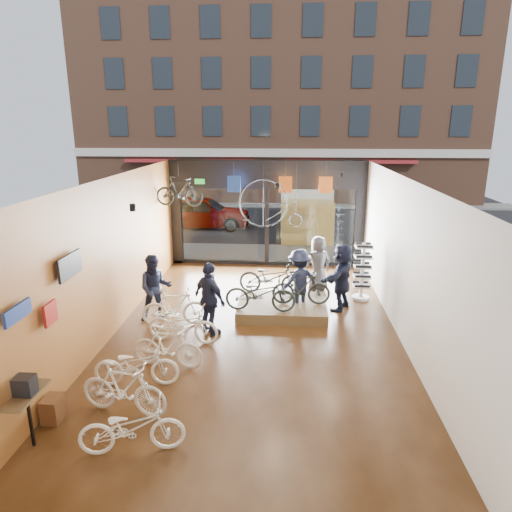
# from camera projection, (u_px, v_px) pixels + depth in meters

# --- Properties ---
(ground_plane) EXTENTS (7.00, 12.00, 0.04)m
(ground_plane) POSITION_uv_depth(u_px,v_px,m) (255.00, 336.00, 11.24)
(ground_plane) COLOR black
(ground_plane) RESTS_ON ground
(ceiling) EXTENTS (7.00, 12.00, 0.04)m
(ceiling) POSITION_uv_depth(u_px,v_px,m) (255.00, 179.00, 10.18)
(ceiling) COLOR black
(ceiling) RESTS_ON ground
(wall_left) EXTENTS (0.04, 12.00, 3.80)m
(wall_left) POSITION_uv_depth(u_px,v_px,m) (109.00, 258.00, 10.95)
(wall_left) COLOR #A07131
(wall_left) RESTS_ON ground
(wall_right) EXTENTS (0.04, 12.00, 3.80)m
(wall_right) POSITION_uv_depth(u_px,v_px,m) (408.00, 264.00, 10.48)
(wall_right) COLOR beige
(wall_right) RESTS_ON ground
(wall_back) EXTENTS (7.00, 0.04, 3.80)m
(wall_back) POSITION_uv_depth(u_px,v_px,m) (216.00, 420.00, 4.94)
(wall_back) COLOR beige
(wall_back) RESTS_ON ground
(storefront) EXTENTS (7.00, 0.26, 3.80)m
(storefront) POSITION_uv_depth(u_px,v_px,m) (267.00, 214.00, 16.46)
(storefront) COLOR black
(storefront) RESTS_ON ground
(exit_sign) EXTENTS (0.35, 0.06, 0.18)m
(exit_sign) POSITION_uv_depth(u_px,v_px,m) (200.00, 181.00, 16.19)
(exit_sign) COLOR #198C26
(exit_sign) RESTS_ON storefront
(street_road) EXTENTS (30.00, 18.00, 0.02)m
(street_road) POSITION_uv_depth(u_px,v_px,m) (274.00, 217.00, 25.62)
(street_road) COLOR black
(street_road) RESTS_ON ground
(sidewalk_near) EXTENTS (30.00, 2.40, 0.12)m
(sidewalk_near) POSITION_uv_depth(u_px,v_px,m) (268.00, 254.00, 18.12)
(sidewalk_near) COLOR slate
(sidewalk_near) RESTS_ON ground
(sidewalk_far) EXTENTS (30.00, 2.00, 0.12)m
(sidewalk_far) POSITION_uv_depth(u_px,v_px,m) (276.00, 204.00, 29.43)
(sidewalk_far) COLOR slate
(sidewalk_far) RESTS_ON ground
(opposite_building) EXTENTS (26.00, 5.00, 14.00)m
(opposite_building) POSITION_uv_depth(u_px,v_px,m) (278.00, 93.00, 29.91)
(opposite_building) COLOR brown
(opposite_building) RESTS_ON ground
(street_car) EXTENTS (4.74, 1.91, 1.61)m
(street_car) POSITION_uv_depth(u_px,v_px,m) (203.00, 212.00, 22.75)
(street_car) COLOR gray
(street_car) RESTS_ON street_road
(box_truck) EXTENTS (2.28, 6.85, 2.70)m
(box_truck) POSITION_uv_depth(u_px,v_px,m) (306.00, 206.00, 21.30)
(box_truck) COLOR silver
(box_truck) RESTS_ON street_road
(floor_bike_0) EXTENTS (1.74, 0.89, 0.87)m
(floor_bike_0) POSITION_uv_depth(u_px,v_px,m) (132.00, 428.00, 7.12)
(floor_bike_0) COLOR silver
(floor_bike_0) RESTS_ON ground_plane
(floor_bike_1) EXTENTS (1.71, 0.76, 1.00)m
(floor_bike_1) POSITION_uv_depth(u_px,v_px,m) (123.00, 388.00, 8.06)
(floor_bike_1) COLOR silver
(floor_bike_1) RESTS_ON ground_plane
(floor_bike_2) EXTENTS (1.72, 0.75, 0.88)m
(floor_bike_2) POSITION_uv_depth(u_px,v_px,m) (137.00, 365.00, 8.97)
(floor_bike_2) COLOR silver
(floor_bike_2) RESTS_ON ground_plane
(floor_bike_3) EXTENTS (1.61, 0.65, 0.94)m
(floor_bike_3) POSITION_uv_depth(u_px,v_px,m) (167.00, 346.00, 9.65)
(floor_bike_3) COLOR silver
(floor_bike_3) RESTS_ON ground_plane
(floor_bike_4) EXTENTS (1.79, 0.82, 0.91)m
(floor_bike_4) POSITION_uv_depth(u_px,v_px,m) (183.00, 324.00, 10.77)
(floor_bike_4) COLOR silver
(floor_bike_4) RESTS_ON ground_plane
(floor_bike_5) EXTENTS (1.72, 0.75, 1.00)m
(floor_bike_5) POSITION_uv_depth(u_px,v_px,m) (175.00, 307.00, 11.63)
(floor_bike_5) COLOR silver
(floor_bike_5) RESTS_ON ground_plane
(display_platform) EXTENTS (2.40, 1.80, 0.30)m
(display_platform) POSITION_uv_depth(u_px,v_px,m) (282.00, 308.00, 12.53)
(display_platform) COLOR #472F1B
(display_platform) RESTS_ON ground_plane
(display_bike_left) EXTENTS (1.86, 0.72, 0.96)m
(display_bike_left) POSITION_uv_depth(u_px,v_px,m) (260.00, 293.00, 11.81)
(display_bike_left) COLOR black
(display_bike_left) RESTS_ON display_platform
(display_bike_mid) EXTENTS (1.57, 0.47, 0.94)m
(display_bike_mid) POSITION_uv_depth(u_px,v_px,m) (301.00, 288.00, 12.24)
(display_bike_mid) COLOR black
(display_bike_mid) RESTS_ON display_platform
(display_bike_right) EXTENTS (1.94, 0.95, 0.98)m
(display_bike_right) POSITION_uv_depth(u_px,v_px,m) (271.00, 278.00, 13.00)
(display_bike_right) COLOR black
(display_bike_right) RESTS_ON display_platform
(customer_1) EXTENTS (1.03, 0.90, 1.79)m
(customer_1) POSITION_uv_depth(u_px,v_px,m) (155.00, 288.00, 11.86)
(customer_1) COLOR #161C33
(customer_1) RESTS_ON ground_plane
(customer_2) EXTENTS (1.10, 1.06, 1.84)m
(customer_2) POSITION_uv_depth(u_px,v_px,m) (210.00, 299.00, 11.03)
(customer_2) COLOR #161C33
(customer_2) RESTS_ON ground_plane
(customer_3) EXTENTS (1.33, 1.14, 1.78)m
(customer_3) POSITION_uv_depth(u_px,v_px,m) (299.00, 281.00, 12.39)
(customer_3) COLOR #161C33
(customer_3) RESTS_ON ground_plane
(customer_4) EXTENTS (0.99, 0.83, 1.72)m
(customer_4) POSITION_uv_depth(u_px,v_px,m) (318.00, 264.00, 14.06)
(customer_4) COLOR #3F3F44
(customer_4) RESTS_ON ground_plane
(customer_5) EXTENTS (1.31, 1.81, 1.89)m
(customer_5) POSITION_uv_depth(u_px,v_px,m) (342.00, 277.00, 12.60)
(customer_5) COLOR #161C33
(customer_5) RESTS_ON ground_plane
(sunglasses_rack) EXTENTS (0.56, 0.48, 1.72)m
(sunglasses_rack) POSITION_uv_depth(u_px,v_px,m) (362.00, 272.00, 13.30)
(sunglasses_rack) COLOR white
(sunglasses_rack) RESTS_ON ground_plane
(wall_merch) EXTENTS (0.40, 2.40, 2.60)m
(wall_merch) POSITION_uv_depth(u_px,v_px,m) (43.00, 350.00, 7.75)
(wall_merch) COLOR navy
(wall_merch) RESTS_ON wall_left
(penny_farthing) EXTENTS (1.98, 0.06, 1.59)m
(penny_farthing) POSITION_uv_depth(u_px,v_px,m) (274.00, 205.00, 14.70)
(penny_farthing) COLOR black
(penny_farthing) RESTS_ON ceiling
(hung_bike) EXTENTS (1.63, 0.66, 0.95)m
(hung_bike) POSITION_uv_depth(u_px,v_px,m) (179.00, 191.00, 14.64)
(hung_bike) COLOR black
(hung_bike) RESTS_ON ceiling
(jersey_left) EXTENTS (0.45, 0.03, 0.55)m
(jersey_left) POSITION_uv_depth(u_px,v_px,m) (234.00, 184.00, 15.45)
(jersey_left) COLOR #1E3F99
(jersey_left) RESTS_ON ceiling
(jersey_mid) EXTENTS (0.45, 0.03, 0.55)m
(jersey_mid) POSITION_uv_depth(u_px,v_px,m) (285.00, 185.00, 15.33)
(jersey_mid) COLOR #CC5919
(jersey_mid) RESTS_ON ceiling
(jersey_right) EXTENTS (0.45, 0.03, 0.55)m
(jersey_right) POSITION_uv_depth(u_px,v_px,m) (326.00, 185.00, 15.24)
(jersey_right) COLOR #CC5919
(jersey_right) RESTS_ON ceiling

